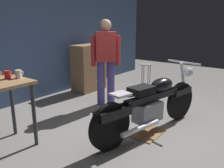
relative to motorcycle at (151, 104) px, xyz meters
name	(u,v)px	position (x,y,z in m)	size (l,w,h in m)	color
ground_plane	(148,133)	(-0.07, -0.01, -0.45)	(12.00, 12.00, 0.00)	gray
back_wall	(30,25)	(-0.07, 2.79, 1.10)	(8.00, 0.12, 3.10)	#384C70
motorcycle	(151,104)	(0.00, 0.00, 0.00)	(2.16, 0.75, 1.00)	black
person_standing	(106,59)	(0.55, 1.31, 0.48)	(0.43, 0.43, 1.67)	#534794
shop_stool	(146,70)	(1.97, 1.20, 0.05)	(0.32, 0.32, 0.64)	#B2B2B7
wooden_dresser	(89,68)	(1.12, 2.29, 0.10)	(0.80, 0.47, 1.10)	#99724C
drip_tray	(147,133)	(-0.07, 0.01, -0.44)	(0.56, 0.40, 0.01)	olive
mug_white_ceramic	(19,74)	(-1.31, 1.28, 0.51)	(0.12, 0.08, 0.11)	white
mug_red_diner	(8,75)	(-1.42, 1.36, 0.51)	(0.11, 0.08, 0.11)	red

